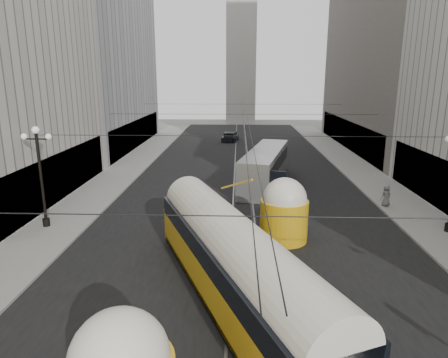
{
  "coord_description": "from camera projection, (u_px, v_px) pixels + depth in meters",
  "views": [
    {
      "loc": [
        -0.38,
        -5.52,
        9.42
      ],
      "look_at": [
        -1.17,
        16.04,
        3.86
      ],
      "focal_mm": 32.0,
      "sensor_mm": 36.0,
      "label": 1
    }
  ],
  "objects": [
    {
      "name": "distant_tower",
      "position": [
        241.0,
        48.0,
        81.36
      ],
      "size": [
        6.0,
        6.0,
        31.36
      ],
      "color": "#B2AFA8",
      "rests_on": "ground"
    },
    {
      "name": "city_bus",
      "position": [
        265.0,
        165.0,
        35.6
      ],
      "size": [
        5.25,
        12.7,
        3.13
      ],
      "color": "#9D9FA2",
      "rests_on": "ground"
    },
    {
      "name": "sidewalk_left",
      "position": [
        130.0,
        166.0,
        42.92
      ],
      "size": [
        4.0,
        72.0,
        0.15
      ],
      "primitive_type": "cube",
      "color": "gray",
      "rests_on": "ground"
    },
    {
      "name": "road",
      "position": [
        242.0,
        175.0,
        39.13
      ],
      "size": [
        20.0,
        85.0,
        0.02
      ],
      "primitive_type": "cube",
      "color": "black",
      "rests_on": "ground"
    },
    {
      "name": "streetcar",
      "position": [
        234.0,
        262.0,
        16.72
      ],
      "size": [
        8.43,
        16.45,
        3.85
      ],
      "color": "gold",
      "rests_on": "ground"
    },
    {
      "name": "rail_left",
      "position": [
        234.0,
        175.0,
        39.15
      ],
      "size": [
        0.12,
        85.0,
        0.04
      ],
      "primitive_type": "cube",
      "color": "gray",
      "rests_on": "ground"
    },
    {
      "name": "building_left_far",
      "position": [
        87.0,
        37.0,
        51.27
      ],
      "size": [
        12.6,
        28.6,
        28.6
      ],
      "color": "#999999",
      "rests_on": "ground"
    },
    {
      "name": "sedan_white_far",
      "position": [
        268.0,
        149.0,
        49.4
      ],
      "size": [
        2.26,
        5.0,
        1.55
      ],
      "color": "white",
      "rests_on": "ground"
    },
    {
      "name": "sidewalk_right",
      "position": [
        355.0,
        168.0,
        42.07
      ],
      "size": [
        4.0,
        72.0,
        0.15
      ],
      "primitive_type": "cube",
      "color": "gray",
      "rests_on": "ground"
    },
    {
      "name": "lamppost_left_mid",
      "position": [
        40.0,
        171.0,
        24.61
      ],
      "size": [
        1.86,
        0.44,
        6.37
      ],
      "color": "black",
      "rests_on": "sidewalk_left"
    },
    {
      "name": "pedestrian_sidewalk_right",
      "position": [
        386.0,
        196.0,
        29.25
      ],
      "size": [
        0.89,
        0.71,
        1.59
      ],
      "primitive_type": "imported",
      "rotation": [
        0.0,
        0.0,
        3.48
      ],
      "color": "slate",
      "rests_on": "sidewalk_right"
    },
    {
      "name": "building_right_far",
      "position": [
        404.0,
        19.0,
        49.35
      ],
      "size": [
        12.6,
        32.6,
        32.6
      ],
      "color": "#514C47",
      "rests_on": "ground"
    },
    {
      "name": "rail_right",
      "position": [
        250.0,
        175.0,
        39.1
      ],
      "size": [
        0.12,
        85.0,
        0.04
      ],
      "primitive_type": "cube",
      "color": "gray",
      "rests_on": "ground"
    },
    {
      "name": "sedan_dark_far",
      "position": [
        230.0,
        137.0,
        59.86
      ],
      "size": [
        2.59,
        4.41,
        1.3
      ],
      "color": "black",
      "rests_on": "ground"
    },
    {
      "name": "catenary",
      "position": [
        244.0,
        116.0,
        36.68
      ],
      "size": [
        25.0,
        72.0,
        0.23
      ],
      "color": "black",
      "rests_on": "ground"
    }
  ]
}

